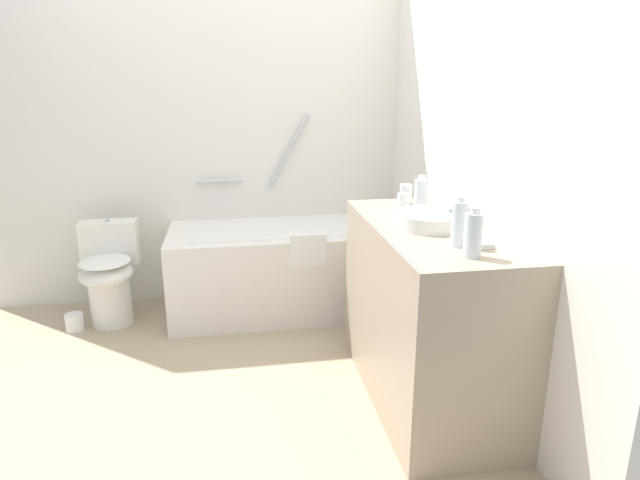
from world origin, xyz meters
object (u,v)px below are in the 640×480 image
at_px(water_bottle_0, 459,224).
at_px(drinking_glass_1, 404,200).
at_px(sink_basin, 430,220).
at_px(toilet_paper_roll, 75,322).
at_px(soap_dish, 481,245).
at_px(bathtub, 288,266).
at_px(toilet, 109,274).
at_px(sink_faucet, 468,217).
at_px(water_bottle_1, 421,196).
at_px(water_bottle_2, 473,234).
at_px(drinking_glass_0, 406,194).

bearing_deg(water_bottle_0, drinking_glass_1, 90.47).
height_order(water_bottle_0, drinking_glass_1, water_bottle_0).
height_order(sink_basin, toilet_paper_roll, sink_basin).
bearing_deg(soap_dish, sink_basin, 106.17).
bearing_deg(bathtub, toilet, -179.79).
bearing_deg(soap_dish, sink_faucet, 74.89).
bearing_deg(bathtub, drinking_glass_1, -55.64).
distance_m(water_bottle_0, toilet_paper_roll, 2.51).
relative_size(bathtub, water_bottle_0, 7.58).
distance_m(water_bottle_1, soap_dish, 0.60).
bearing_deg(drinking_glass_1, bathtub, 124.36).
bearing_deg(water_bottle_2, water_bottle_1, 86.28).
bearing_deg(soap_dish, water_bottle_2, -130.15).
xyz_separation_m(bathtub, soap_dish, (0.63, -1.50, 0.58)).
bearing_deg(sink_basin, toilet, 145.16).
distance_m(sink_basin, drinking_glass_1, 0.39).
distance_m(sink_basin, drinking_glass_0, 0.49).
relative_size(water_bottle_1, water_bottle_2, 0.98).
bearing_deg(toilet, drinking_glass_0, 67.69).
relative_size(water_bottle_2, toilet_paper_roll, 1.75).
bearing_deg(toilet, sink_faucet, 57.16).
relative_size(sink_basin, water_bottle_2, 1.64).
height_order(bathtub, sink_faucet, bathtub).
bearing_deg(water_bottle_1, sink_faucet, -63.43).
bearing_deg(water_bottle_1, water_bottle_2, -93.72).
distance_m(sink_faucet, drinking_glass_1, 0.43).
bearing_deg(water_bottle_2, drinking_glass_0, 87.55).
bearing_deg(soap_dish, toilet_paper_roll, 145.05).
bearing_deg(drinking_glass_0, water_bottle_1, -88.34).
distance_m(sink_faucet, toilet_paper_roll, 2.49).
xyz_separation_m(toilet, toilet_paper_roll, (-0.21, -0.11, -0.27)).
height_order(sink_basin, soap_dish, sink_basin).
height_order(water_bottle_1, drinking_glass_1, water_bottle_1).
relative_size(water_bottle_0, toilet_paper_roll, 1.86).
xyz_separation_m(water_bottle_0, water_bottle_1, (0.04, 0.57, -0.01)).
xyz_separation_m(sink_faucet, toilet_paper_roll, (-2.08, 1.06, -0.86)).
bearing_deg(drinking_glass_0, toilet, 158.43).
bearing_deg(toilet, sink_basin, 54.42).
relative_size(sink_faucet, water_bottle_2, 0.79).
distance_m(water_bottle_0, drinking_glass_0, 0.79).
distance_m(bathtub, drinking_glass_1, 1.12).
distance_m(drinking_glass_1, soap_dish, 0.73).
bearing_deg(water_bottle_1, toilet_paper_roll, 157.82).
relative_size(sink_basin, drinking_glass_1, 4.14).
distance_m(toilet, water_bottle_0, 2.33).
bearing_deg(sink_basin, toilet_paper_roll, 150.74).
bearing_deg(water_bottle_1, drinking_glass_1, 111.20).
distance_m(bathtub, water_bottle_1, 1.26).
bearing_deg(bathtub, water_bottle_2, -71.59).
bearing_deg(soap_dish, bathtub, 112.66).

